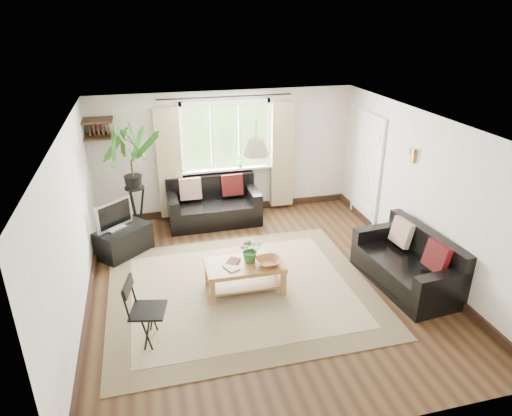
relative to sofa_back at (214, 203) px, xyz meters
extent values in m
plane|color=black|center=(0.35, -2.26, -0.40)|extent=(5.50, 5.50, 0.00)
plane|color=white|center=(0.35, -2.26, 2.00)|extent=(5.50, 5.50, 0.00)
cube|color=beige|center=(0.35, 0.49, 0.80)|extent=(5.00, 0.02, 2.40)
cube|color=beige|center=(0.35, -5.01, 0.80)|extent=(5.00, 0.02, 2.40)
cube|color=beige|center=(-2.15, -2.26, 0.80)|extent=(0.02, 5.50, 2.40)
cube|color=beige|center=(2.85, -2.26, 0.80)|extent=(0.02, 5.50, 2.40)
cube|color=beige|center=(-0.01, -2.40, -0.39)|extent=(3.76, 3.23, 0.02)
cube|color=silver|center=(2.82, -0.56, 0.60)|extent=(0.06, 0.96, 2.06)
imported|color=#2A6026|center=(0.15, -2.36, 0.23)|extent=(0.34, 0.30, 0.36)
imported|color=brown|center=(0.37, -2.51, 0.10)|extent=(0.37, 0.37, 0.09)
imported|color=silver|center=(-0.24, -2.50, 0.06)|extent=(0.25, 0.28, 0.02)
imported|color=#5C2C24|center=(-0.17, -2.28, 0.06)|extent=(0.26, 0.28, 0.02)
cube|color=black|center=(-1.65, -0.84, -0.17)|extent=(0.98, 0.94, 0.47)
imported|color=#2D6023|center=(0.60, 0.37, 0.66)|extent=(0.14, 0.10, 0.27)
camera|label=1|loc=(-1.17, -7.87, 3.37)|focal=32.00mm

